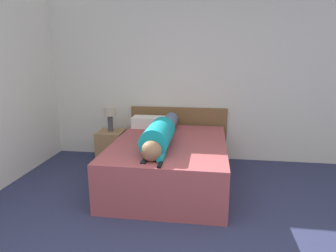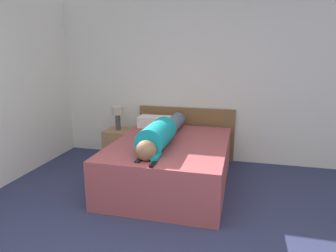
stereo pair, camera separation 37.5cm
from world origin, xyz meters
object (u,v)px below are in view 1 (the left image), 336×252
table_lamp (110,115)px  tv_remote (160,165)px  cell_phone (144,161)px  nightstand (111,146)px  pillow_near_headboard (152,122)px  bed (170,163)px  person_lying (161,133)px

table_lamp → tv_remote: size_ratio=2.59×
tv_remote → cell_phone: (-0.19, 0.09, -0.01)m
nightstand → tv_remote: tv_remote is taller
tv_remote → table_lamp: bearing=124.2°
pillow_near_headboard → cell_phone: 1.54m
table_lamp → pillow_near_headboard: bearing=2.2°
pillow_near_headboard → tv_remote: (0.40, -1.62, -0.07)m
nightstand → tv_remote: bearing=-55.8°
bed → tv_remote: (0.02, -0.87, 0.31)m
person_lying → tv_remote: size_ratio=11.83×
bed → pillow_near_headboard: size_ratio=3.09×
nightstand → person_lying: bearing=-40.6°
bed → table_lamp: bearing=145.9°
nightstand → pillow_near_headboard: bearing=2.2°
nightstand → cell_phone: cell_phone is taller
table_lamp → cell_phone: bearing=-59.4°
person_lying → nightstand: bearing=139.4°
nightstand → table_lamp: (-0.00, 0.00, 0.53)m
bed → table_lamp: (-1.06, 0.72, 0.48)m
pillow_near_headboard → tv_remote: size_ratio=4.16×
bed → nightstand: size_ratio=3.77×
table_lamp → person_lying: (0.96, -0.82, -0.05)m
person_lying → pillow_near_headboard: 0.90m
bed → pillow_near_headboard: 0.91m
bed → person_lying: (-0.09, -0.11, 0.44)m
pillow_near_headboard → person_lying: bearing=-71.7°
pillow_near_headboard → cell_phone: pillow_near_headboard is taller
bed → tv_remote: tv_remote is taller
nightstand → person_lying: size_ratio=0.29×
nightstand → person_lying: 1.35m
tv_remote → cell_phone: bearing=155.5°
nightstand → cell_phone: 1.78m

